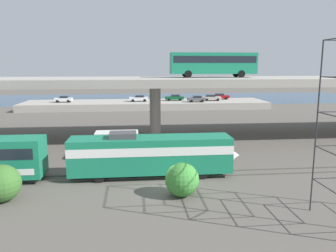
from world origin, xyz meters
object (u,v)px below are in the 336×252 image
service_truck_west (125,144)px  parked_car_1 (174,97)px  parked_car_0 (211,98)px  parked_car_2 (64,99)px  parked_car_5 (196,99)px  parked_car_4 (139,98)px  train_locomotive (159,153)px  transit_bus_on_overpass (213,63)px  parked_car_3 (220,96)px

service_truck_west → parked_car_1: bearing=76.6°
parked_car_0 → parked_car_2: 35.28m
service_truck_west → parked_car_5: (15.72, 42.04, 0.73)m
service_truck_west → parked_car_4: 44.69m
train_locomotive → parked_car_2: 53.94m
train_locomotive → transit_bus_on_overpass: (8.94, 17.07, 8.31)m
service_truck_west → parked_car_3: 52.93m
parked_car_1 → parked_car_4: bearing=7.9°
train_locomotive → parked_car_0: train_locomotive is taller
parked_car_3 → parked_car_4: 20.93m
parked_car_2 → transit_bus_on_overpass: bearing=129.4°
transit_bus_on_overpass → service_truck_west: (-12.15, -11.00, -8.86)m
service_truck_west → parked_car_1: parked_car_1 is taller
service_truck_west → parked_car_1: (10.95, 45.85, 0.73)m
parked_car_1 → parked_car_3: 12.10m
service_truck_west → parked_car_0: size_ratio=1.53×
parked_car_3 → parked_car_4: same height
parked_car_1 → parked_car_3: bearing=-171.2°
parked_car_3 → parked_car_1: bearing=-171.2°
service_truck_west → parked_car_0: (19.91, 44.51, 0.73)m
parked_car_0 → parked_car_1: bearing=171.5°
train_locomotive → parked_car_1: (7.73, 51.92, 0.18)m
train_locomotive → parked_car_0: (16.69, 50.58, 0.18)m
parked_car_3 → parked_car_5: size_ratio=1.06×
service_truck_west → parked_car_5: 44.89m
train_locomotive → service_truck_west: (-3.22, 6.07, -0.56)m
train_locomotive → service_truck_west: train_locomotive is taller
transit_bus_on_overpass → service_truck_west: bearing=42.1°
parked_car_2 → train_locomotive: bearing=110.2°
parked_car_0 → transit_bus_on_overpass: bearing=-103.0°
parked_car_2 → parked_car_5: (31.09, -2.52, 0.00)m
service_truck_west → parked_car_4: bearing=87.2°
parked_car_4 → parked_car_3: bearing=-171.5°
parked_car_1 → train_locomotive: bearing=81.5°
train_locomotive → parked_car_3: 57.27m
parked_car_4 → transit_bus_on_overpass: bearing=106.5°
parked_car_1 → parked_car_3: size_ratio=1.04×
service_truck_west → parked_car_0: bearing=65.9°
parked_car_2 → parked_car_3: (38.28, 3.15, 0.00)m
parked_car_3 → parked_car_2: bearing=-175.3°
parked_car_1 → parked_car_0: bearing=171.5°
train_locomotive → parked_car_0: 53.27m
parked_car_2 → parked_car_5: size_ratio=0.98×
transit_bus_on_overpass → parked_car_0: 35.35m
parked_car_3 → parked_car_5: same height
transit_bus_on_overpass → parked_car_3: (10.75, 36.71, -8.13)m
train_locomotive → parked_car_1: bearing=81.5°
parked_car_0 → parked_car_2: size_ratio=1.11×
service_truck_west → parked_car_2: size_ratio=1.70×
service_truck_west → parked_car_3: size_ratio=1.56×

